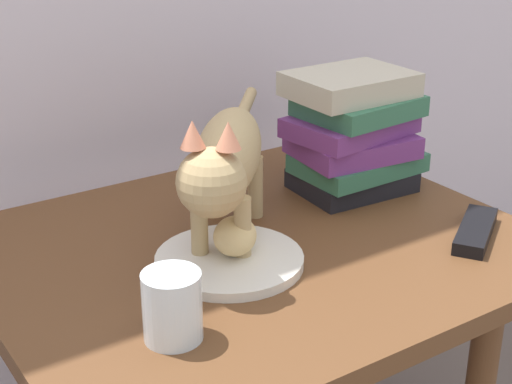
{
  "coord_description": "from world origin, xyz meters",
  "views": [
    {
      "loc": [
        -0.57,
        -0.85,
        1.07
      ],
      "look_at": [
        0.0,
        0.0,
        0.64
      ],
      "focal_mm": 54.39,
      "sensor_mm": 36.0,
      "label": 1
    }
  ],
  "objects_px": {
    "candle_jar": "(172,310)",
    "tv_remote": "(475,231)",
    "side_table": "(256,286)",
    "plate": "(229,260)",
    "book_stack": "(353,132)",
    "bread_roll": "(235,236)",
    "cat": "(226,160)"
  },
  "relations": [
    {
      "from": "cat",
      "to": "book_stack",
      "type": "distance_m",
      "value": 0.3
    },
    {
      "from": "bread_roll",
      "to": "tv_remote",
      "type": "relative_size",
      "value": 0.53
    },
    {
      "from": "side_table",
      "to": "plate",
      "type": "height_order",
      "value": "plate"
    },
    {
      "from": "side_table",
      "to": "plate",
      "type": "relative_size",
      "value": 3.77
    },
    {
      "from": "plate",
      "to": "bread_roll",
      "type": "height_order",
      "value": "bread_roll"
    },
    {
      "from": "candle_jar",
      "to": "bread_roll",
      "type": "bearing_deg",
      "value": 36.87
    },
    {
      "from": "cat",
      "to": "candle_jar",
      "type": "xyz_separation_m",
      "value": [
        -0.18,
        -0.17,
        -0.09
      ]
    },
    {
      "from": "book_stack",
      "to": "candle_jar",
      "type": "relative_size",
      "value": 2.64
    },
    {
      "from": "cat",
      "to": "tv_remote",
      "type": "distance_m",
      "value": 0.39
    },
    {
      "from": "bread_roll",
      "to": "candle_jar",
      "type": "height_order",
      "value": "candle_jar"
    },
    {
      "from": "book_stack",
      "to": "tv_remote",
      "type": "relative_size",
      "value": 1.5
    },
    {
      "from": "plate",
      "to": "candle_jar",
      "type": "height_order",
      "value": "candle_jar"
    },
    {
      "from": "bread_roll",
      "to": "cat",
      "type": "distance_m",
      "value": 0.11
    },
    {
      "from": "plate",
      "to": "book_stack",
      "type": "relative_size",
      "value": 0.92
    },
    {
      "from": "book_stack",
      "to": "plate",
      "type": "bearing_deg",
      "value": -159.78
    },
    {
      "from": "side_table",
      "to": "bread_roll",
      "type": "xyz_separation_m",
      "value": [
        -0.06,
        -0.03,
        0.11
      ]
    },
    {
      "from": "cat",
      "to": "bread_roll",
      "type": "bearing_deg",
      "value": -109.1
    },
    {
      "from": "book_stack",
      "to": "bread_roll",
      "type": "bearing_deg",
      "value": -159.93
    },
    {
      "from": "book_stack",
      "to": "tv_remote",
      "type": "bearing_deg",
      "value": -82.1
    },
    {
      "from": "plate",
      "to": "tv_remote",
      "type": "height_order",
      "value": "tv_remote"
    },
    {
      "from": "bread_roll",
      "to": "side_table",
      "type": "bearing_deg",
      "value": 29.87
    },
    {
      "from": "side_table",
      "to": "bread_roll",
      "type": "relative_size",
      "value": 9.76
    },
    {
      "from": "plate",
      "to": "bread_roll",
      "type": "relative_size",
      "value": 2.59
    },
    {
      "from": "plate",
      "to": "book_stack",
      "type": "height_order",
      "value": "book_stack"
    },
    {
      "from": "plate",
      "to": "candle_jar",
      "type": "bearing_deg",
      "value": -142.13
    },
    {
      "from": "bread_roll",
      "to": "book_stack",
      "type": "height_order",
      "value": "book_stack"
    },
    {
      "from": "book_stack",
      "to": "cat",
      "type": "bearing_deg",
      "value": -167.75
    },
    {
      "from": "side_table",
      "to": "bread_roll",
      "type": "bearing_deg",
      "value": -150.13
    },
    {
      "from": "plate",
      "to": "candle_jar",
      "type": "xyz_separation_m",
      "value": [
        -0.15,
        -0.12,
        0.03
      ]
    },
    {
      "from": "side_table",
      "to": "book_stack",
      "type": "bearing_deg",
      "value": 17.61
    },
    {
      "from": "candle_jar",
      "to": "tv_remote",
      "type": "relative_size",
      "value": 0.57
    },
    {
      "from": "cat",
      "to": "side_table",
      "type": "bearing_deg",
      "value": -21.95
    }
  ]
}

